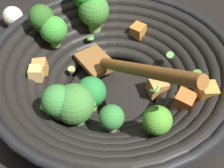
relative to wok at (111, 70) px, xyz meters
name	(u,v)px	position (x,y,z in m)	size (l,w,h in m)	color
ground_plane	(112,94)	(0.00, 0.00, -0.06)	(4.00, 4.00, 0.00)	black
wok	(111,70)	(0.00, 0.00, 0.00)	(0.44, 0.41, 0.19)	black
garlic_bulb	(13,16)	(-0.09, -0.29, -0.04)	(0.04, 0.04, 0.04)	silver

